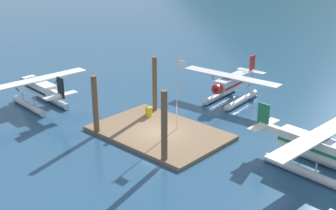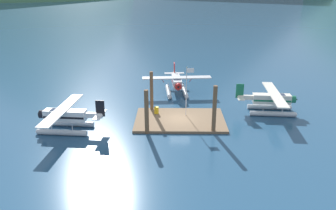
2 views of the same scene
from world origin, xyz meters
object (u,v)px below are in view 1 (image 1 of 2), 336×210
(fuel_drum, at_px, (149,112))
(seaplane_cream_stbd_fwd, at_px, (311,149))
(seaplane_white_port_aft, at_px, (39,91))
(flagpole, at_px, (178,86))
(seaplane_silver_bow_centre, at_px, (231,86))

(fuel_drum, height_order, seaplane_cream_stbd_fwd, seaplane_cream_stbd_fwd)
(seaplane_cream_stbd_fwd, bearing_deg, seaplane_white_port_aft, -166.78)
(flagpole, distance_m, fuel_drum, 5.20)
(fuel_drum, bearing_deg, seaplane_white_port_aft, -155.27)
(fuel_drum, relative_size, seaplane_cream_stbd_fwd, 0.08)
(seaplane_silver_bow_centre, distance_m, seaplane_white_port_aft, 18.89)
(fuel_drum, bearing_deg, seaplane_silver_bow_centre, 73.56)
(seaplane_cream_stbd_fwd, height_order, seaplane_white_port_aft, same)
(seaplane_silver_bow_centre, height_order, seaplane_white_port_aft, same)
(flagpole, relative_size, fuel_drum, 7.10)
(flagpole, relative_size, seaplane_silver_bow_centre, 0.60)
(seaplane_cream_stbd_fwd, relative_size, seaplane_silver_bow_centre, 1.00)
(flagpole, bearing_deg, seaplane_cream_stbd_fwd, 8.35)
(seaplane_cream_stbd_fwd, bearing_deg, fuel_drum, -175.40)
(flagpole, distance_m, seaplane_white_port_aft, 14.98)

